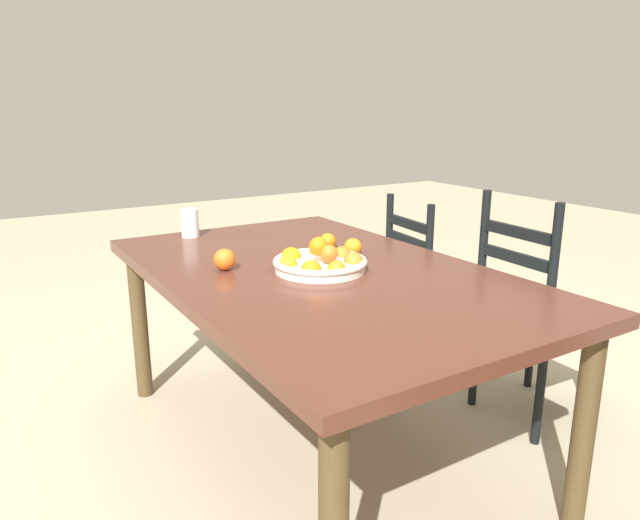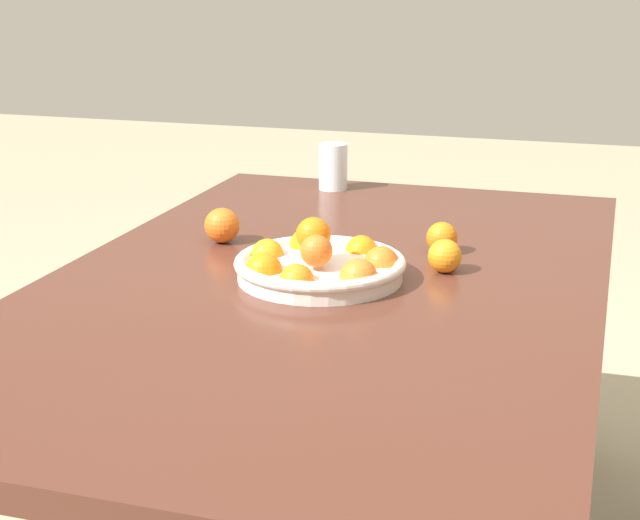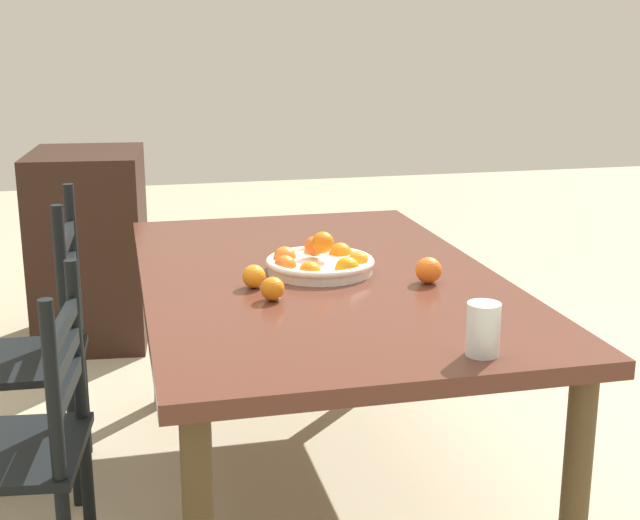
{
  "view_description": "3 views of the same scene",
  "coord_description": "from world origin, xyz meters",
  "px_view_note": "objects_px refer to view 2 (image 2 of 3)",
  "views": [
    {
      "loc": [
        1.75,
        -1.08,
        1.33
      ],
      "look_at": [
        0.02,
        -0.01,
        0.78
      ],
      "focal_mm": 32.77,
      "sensor_mm": 36.0,
      "label": 1
    },
    {
      "loc": [
        1.78,
        0.54,
        1.34
      ],
      "look_at": [
        0.02,
        -0.01,
        0.78
      ],
      "focal_mm": 54.73,
      "sensor_mm": 36.0,
      "label": 2
    },
    {
      "loc": [
        -2.57,
        0.6,
        1.48
      ],
      "look_at": [
        0.02,
        -0.01,
        0.78
      ],
      "focal_mm": 49.21,
      "sensor_mm": 36.0,
      "label": 3
    }
  ],
  "objects_px": {
    "dining_table": "(326,311)",
    "drinking_glass": "(333,167)",
    "orange_loose_1": "(442,238)",
    "orange_loose_0": "(445,256)",
    "orange_loose_2": "(222,225)",
    "fruit_bowl": "(320,265)"
  },
  "relations": [
    {
      "from": "orange_loose_0",
      "to": "orange_loose_2",
      "type": "distance_m",
      "value": 0.52
    },
    {
      "from": "orange_loose_0",
      "to": "drinking_glass",
      "type": "height_order",
      "value": "drinking_glass"
    },
    {
      "from": "dining_table",
      "to": "drinking_glass",
      "type": "xyz_separation_m",
      "value": [
        -0.77,
        -0.21,
        0.14
      ]
    },
    {
      "from": "fruit_bowl",
      "to": "orange_loose_0",
      "type": "height_order",
      "value": "fruit_bowl"
    },
    {
      "from": "dining_table",
      "to": "drinking_glass",
      "type": "relative_size",
      "value": 13.99
    },
    {
      "from": "dining_table",
      "to": "fruit_bowl",
      "type": "distance_m",
      "value": 0.11
    },
    {
      "from": "dining_table",
      "to": "orange_loose_2",
      "type": "distance_m",
      "value": 0.36
    },
    {
      "from": "dining_table",
      "to": "orange_loose_1",
      "type": "height_order",
      "value": "orange_loose_1"
    },
    {
      "from": "fruit_bowl",
      "to": "orange_loose_1",
      "type": "distance_m",
      "value": 0.32
    },
    {
      "from": "fruit_bowl",
      "to": "orange_loose_0",
      "type": "xyz_separation_m",
      "value": [
        -0.12,
        0.23,
        0.0
      ]
    },
    {
      "from": "dining_table",
      "to": "orange_loose_0",
      "type": "relative_size",
      "value": 25.71
    },
    {
      "from": "orange_loose_0",
      "to": "orange_loose_2",
      "type": "relative_size",
      "value": 0.87
    },
    {
      "from": "orange_loose_0",
      "to": "orange_loose_1",
      "type": "relative_size",
      "value": 1.01
    },
    {
      "from": "orange_loose_2",
      "to": "orange_loose_0",
      "type": "bearing_deg",
      "value": 82.15
    },
    {
      "from": "orange_loose_0",
      "to": "orange_loose_1",
      "type": "height_order",
      "value": "same"
    },
    {
      "from": "orange_loose_1",
      "to": "drinking_glass",
      "type": "distance_m",
      "value": 0.67
    },
    {
      "from": "fruit_bowl",
      "to": "orange_loose_1",
      "type": "bearing_deg",
      "value": 142.42
    },
    {
      "from": "fruit_bowl",
      "to": "orange_loose_0",
      "type": "relative_size",
      "value": 4.95
    },
    {
      "from": "fruit_bowl",
      "to": "orange_loose_0",
      "type": "distance_m",
      "value": 0.26
    },
    {
      "from": "fruit_bowl",
      "to": "orange_loose_1",
      "type": "height_order",
      "value": "fruit_bowl"
    },
    {
      "from": "dining_table",
      "to": "orange_loose_0",
      "type": "xyz_separation_m",
      "value": [
        -0.1,
        0.22,
        0.11
      ]
    },
    {
      "from": "orange_loose_1",
      "to": "orange_loose_2",
      "type": "distance_m",
      "value": 0.49
    }
  ]
}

